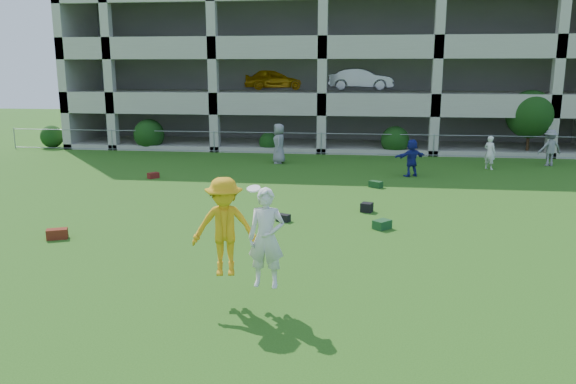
# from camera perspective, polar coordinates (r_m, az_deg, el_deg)

# --- Properties ---
(ground) EXTENTS (100.00, 100.00, 0.00)m
(ground) POSITION_cam_1_polar(r_m,az_deg,el_deg) (12.50, -2.98, -9.22)
(ground) COLOR #235114
(ground) RESTS_ON ground
(bystander_c) EXTENTS (0.78, 1.05, 1.96)m
(bystander_c) POSITION_cam_1_polar(r_m,az_deg,el_deg) (27.79, -0.93, 4.95)
(bystander_c) COLOR gray
(bystander_c) RESTS_ON ground
(bystander_d) EXTENTS (1.54, 1.19, 1.63)m
(bystander_d) POSITION_cam_1_polar(r_m,az_deg,el_deg) (24.96, 12.45, 3.42)
(bystander_d) COLOR navy
(bystander_d) RESTS_ON ground
(bystander_e) EXTENTS (0.67, 0.67, 1.57)m
(bystander_e) POSITION_cam_1_polar(r_m,az_deg,el_deg) (27.73, 19.82, 3.79)
(bystander_e) COLOR white
(bystander_e) RESTS_ON ground
(bystander_f) EXTENTS (1.25, 0.89, 1.76)m
(bystander_f) POSITION_cam_1_polar(r_m,az_deg,el_deg) (29.83, 25.06, 4.10)
(bystander_f) COLOR slate
(bystander_f) RESTS_ON ground
(bag_red_a) EXTENTS (0.62, 0.50, 0.28)m
(bag_red_a) POSITION_cam_1_polar(r_m,az_deg,el_deg) (16.79, -22.40, -3.95)
(bag_red_a) COLOR #51150E
(bag_red_a) RESTS_ON ground
(bag_black_b) EXTENTS (0.47, 0.38, 0.22)m
(bag_black_b) POSITION_cam_1_polar(r_m,az_deg,el_deg) (17.29, -0.48, -2.63)
(bag_black_b) COLOR black
(bag_black_b) RESTS_ON ground
(bag_green_c) EXTENTS (0.60, 0.60, 0.26)m
(bag_green_c) POSITION_cam_1_polar(r_m,az_deg,el_deg) (16.72, 9.53, -3.27)
(bag_green_c) COLOR #163C19
(bag_green_c) RESTS_ON ground
(crate_d) EXTENTS (0.44, 0.44, 0.30)m
(crate_d) POSITION_cam_1_polar(r_m,az_deg,el_deg) (18.59, 8.01, -1.55)
(crate_d) COLOR black
(crate_d) RESTS_ON ground
(bag_red_f) EXTENTS (0.50, 0.53, 0.24)m
(bag_red_f) POSITION_cam_1_polar(r_m,az_deg,el_deg) (24.73, -13.53, 1.65)
(bag_red_f) COLOR #561B0E
(bag_red_f) RESTS_ON ground
(bag_green_g) EXTENTS (0.58, 0.53, 0.25)m
(bag_green_g) POSITION_cam_1_polar(r_m,az_deg,el_deg) (22.46, 8.91, 0.78)
(bag_green_g) COLOR #133513
(bag_green_g) RESTS_ON ground
(frisbee_contest) EXTENTS (1.92, 0.95, 2.10)m
(frisbee_contest) POSITION_cam_1_polar(r_m,az_deg,el_deg) (10.99, -5.38, -3.82)
(frisbee_contest) COLOR orange
(frisbee_contest) RESTS_ON ground
(parking_garage) EXTENTS (30.00, 14.00, 12.00)m
(parking_garage) POSITION_cam_1_polar(r_m,az_deg,el_deg) (39.20, 4.42, 14.48)
(parking_garage) COLOR #9E998C
(parking_garage) RESTS_ON ground
(fence) EXTENTS (36.06, 0.06, 1.20)m
(fence) POSITION_cam_1_polar(r_m,az_deg,el_deg) (30.75, 3.38, 4.97)
(fence) COLOR gray
(fence) RESTS_ON ground
(shrub_row) EXTENTS (34.38, 2.52, 3.50)m
(shrub_row) POSITION_cam_1_polar(r_m,az_deg,el_deg) (31.37, 11.95, 6.52)
(shrub_row) COLOR #163D11
(shrub_row) RESTS_ON ground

